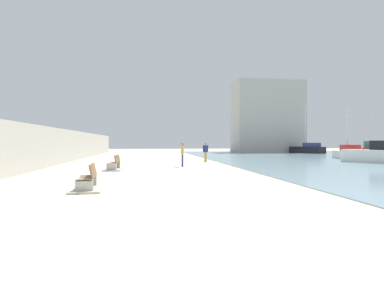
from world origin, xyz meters
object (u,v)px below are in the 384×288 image
object	(u,v)px
bench_near	(87,184)
boat_far_left	(378,154)
boat_nearest	(370,149)
boat_distant	(308,149)
person_walking	(182,153)
bench_far	(114,166)
person_standing	(206,150)
boat_mid_bay	(348,153)

from	to	relation	value
bench_near	boat_far_left	size ratio (longest dim) A/B	0.41
boat_nearest	boat_distant	xyz separation A→B (m)	(-7.09, 5.02, -0.04)
person_walking	boat_far_left	bearing A→B (deg)	5.24
bench_far	boat_distant	size ratio (longest dim) A/B	0.27
person_standing	boat_distant	distance (m)	28.25
bench_far	boat_distant	xyz separation A→B (m)	(27.70, 26.69, 0.49)
bench_near	person_standing	bearing A→B (deg)	64.62
person_standing	boat_mid_bay	bearing A→B (deg)	10.95
person_standing	boat_nearest	size ratio (longest dim) A/B	0.24
boat_nearest	boat_distant	distance (m)	8.68
bench_near	boat_nearest	size ratio (longest dim) A/B	0.29
bench_near	boat_far_left	xyz separation A→B (m)	(21.60, 11.90, 0.53)
boat_far_left	boat_mid_bay	world-z (taller)	boat_mid_bay
bench_near	person_standing	world-z (taller)	person_standing
bench_near	person_standing	xyz separation A→B (m)	(7.41, 15.61, 0.81)
boat_distant	boat_mid_bay	bearing A→B (deg)	-104.44
bench_near	person_walking	size ratio (longest dim) A/B	1.23
person_walking	person_standing	bearing A→B (deg)	63.03
person_walking	boat_far_left	world-z (taller)	boat_far_left
bench_near	bench_far	world-z (taller)	same
person_standing	boat_mid_bay	size ratio (longest dim) A/B	0.33
person_standing	boat_distant	bearing A→B (deg)	43.77
person_standing	boat_mid_bay	distance (m)	16.47
bench_near	boat_nearest	distance (m)	46.11
boat_far_left	boat_nearest	size ratio (longest dim) A/B	0.71
bench_far	boat_far_left	world-z (taller)	boat_far_left
boat_nearest	boat_far_left	bearing A→B (deg)	-126.09
person_standing	boat_far_left	xyz separation A→B (m)	(14.19, -3.71, -0.28)
bench_near	boat_distant	bearing A→B (deg)	51.66
bench_far	boat_far_left	size ratio (longest dim) A/B	0.41
boat_nearest	bench_near	bearing A→B (deg)	-139.18
boat_far_left	boat_distant	bearing A→B (deg)	75.06
person_walking	boat_far_left	distance (m)	16.94
person_walking	bench_far	bearing A→B (deg)	-157.74
boat_far_left	bench_near	bearing A→B (deg)	-151.14
person_walking	boat_distant	bearing A→B (deg)	47.07
bench_far	boat_far_left	bearing A→B (deg)	9.10
bench_far	person_standing	world-z (taller)	person_standing
person_walking	boat_nearest	distance (m)	36.07
boat_distant	person_standing	bearing A→B (deg)	-136.23
boat_distant	bench_far	bearing A→B (deg)	-136.06
boat_far_left	bench_far	bearing A→B (deg)	-170.90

